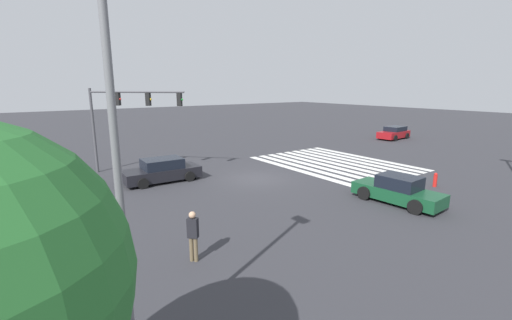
% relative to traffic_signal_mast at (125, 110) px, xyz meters
% --- Properties ---
extents(ground_plane, '(155.75, 155.75, 0.00)m').
position_rel_traffic_signal_mast_xyz_m(ground_plane, '(-6.31, -6.31, -4.35)').
color(ground_plane, '#333338').
extents(crosswalk_markings, '(11.58, 8.20, 0.01)m').
position_rel_traffic_signal_mast_xyz_m(crosswalk_markings, '(-6.31, -13.91, -4.34)').
color(crosswalk_markings, silver).
rests_on(crosswalk_markings, ground_plane).
extents(traffic_signal_mast, '(4.83, 4.83, 5.81)m').
position_rel_traffic_signal_mast_xyz_m(traffic_signal_mast, '(0.00, 0.00, 0.00)').
color(traffic_signal_mast, '#47474C').
rests_on(traffic_signal_mast, ground_plane).
extents(car_0, '(2.33, 4.43, 1.42)m').
position_rel_traffic_signal_mast_xyz_m(car_0, '(-1.70, -29.13, -3.66)').
color(car_0, maroon).
rests_on(car_0, ground_plane).
extents(car_1, '(2.30, 4.80, 1.48)m').
position_rel_traffic_signal_mast_xyz_m(car_1, '(-3.31, -1.10, -3.65)').
color(car_1, black).
rests_on(car_1, ground_plane).
extents(car_2, '(4.56, 2.13, 1.47)m').
position_rel_traffic_signal_mast_xyz_m(car_2, '(-14.46, -9.44, -3.67)').
color(car_2, '#144728').
rests_on(car_2, ground_plane).
extents(pedestrian, '(0.41, 0.41, 1.82)m').
position_rel_traffic_signal_mast_xyz_m(pedestrian, '(-13.76, 1.76, -3.32)').
color(pedestrian, brown).
rests_on(pedestrian, ground_plane).
extents(street_light_pole_a, '(0.80, 0.36, 8.21)m').
position_rel_traffic_signal_mast_xyz_m(street_light_pole_a, '(-17.05, 4.80, 0.56)').
color(street_light_pole_a, slate).
rests_on(street_light_pole_a, ground_plane).
extents(fire_hydrant, '(0.22, 0.22, 0.86)m').
position_rel_traffic_signal_mast_xyz_m(fire_hydrant, '(-14.12, -13.98, -3.92)').
color(fire_hydrant, red).
rests_on(fire_hydrant, ground_plane).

